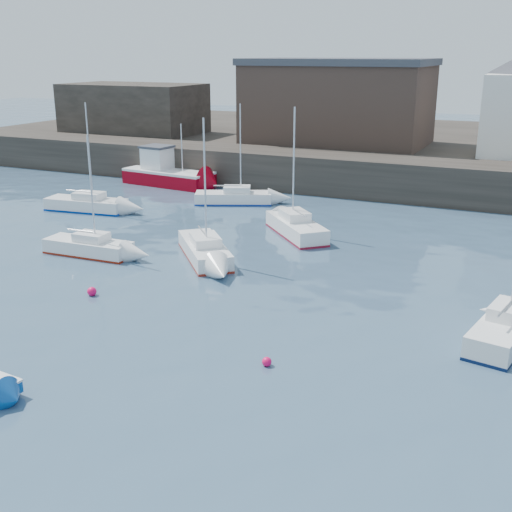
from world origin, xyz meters
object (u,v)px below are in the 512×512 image
at_px(buoy_near, 92,295).
at_px(buoy_far, 220,254).
at_px(sailboat_f, 296,227).
at_px(sailboat_c, 505,328).
at_px(sailboat_a, 89,247).
at_px(sailboat_b, 205,250).
at_px(buoy_mid, 267,366).
at_px(sailboat_e, 87,204).
at_px(fishing_boat, 166,173).
at_px(sailboat_h, 234,197).

xyz_separation_m(buoy_near, buoy_far, (2.40, 8.34, 0.00)).
height_order(sailboat_f, buoy_near, sailboat_f).
bearing_deg(sailboat_f, sailboat_c, -39.61).
distance_m(sailboat_a, sailboat_b, 6.62).
bearing_deg(buoy_mid, sailboat_b, 129.03).
bearing_deg(sailboat_f, sailboat_b, -113.88).
relative_size(sailboat_c, sailboat_f, 0.89).
relative_size(sailboat_e, buoy_far, 17.97).
distance_m(fishing_boat, sailboat_f, 19.08).
bearing_deg(buoy_near, fishing_boat, 114.80).
relative_size(sailboat_b, sailboat_e, 1.01).
bearing_deg(sailboat_h, fishing_boat, 154.61).
relative_size(fishing_boat, buoy_far, 19.39).
bearing_deg(sailboat_b, buoy_near, -105.75).
relative_size(fishing_boat, sailboat_h, 1.12).
distance_m(sailboat_c, sailboat_e, 31.10).
bearing_deg(buoy_near, sailboat_b, 74.25).
height_order(fishing_boat, buoy_near, fishing_boat).
bearing_deg(buoy_far, fishing_boat, 130.70).
xyz_separation_m(fishing_boat, buoy_near, (11.12, -24.06, -1.02)).
relative_size(sailboat_h, buoy_near, 16.90).
relative_size(fishing_boat, sailboat_e, 1.08).
bearing_deg(buoy_far, sailboat_h, 113.12).
distance_m(sailboat_b, buoy_near, 7.53).
height_order(sailboat_f, buoy_mid, sailboat_f).
relative_size(sailboat_b, buoy_mid, 21.71).
bearing_deg(sailboat_a, buoy_near, -50.22).
height_order(sailboat_f, buoy_far, sailboat_f).
height_order(buoy_mid, buoy_far, buoy_far).
bearing_deg(sailboat_e, buoy_far, -20.66).
bearing_deg(sailboat_e, sailboat_h, 37.31).
bearing_deg(sailboat_h, sailboat_e, -142.69).
bearing_deg(sailboat_c, sailboat_b, 164.75).
relative_size(fishing_boat, buoy_mid, 23.16).
xyz_separation_m(sailboat_a, buoy_mid, (14.58, -8.10, -0.47)).
distance_m(sailboat_a, buoy_mid, 16.68).
height_order(sailboat_b, buoy_far, sailboat_b).
xyz_separation_m(sailboat_e, buoy_near, (11.17, -13.46, -0.50)).
bearing_deg(sailboat_b, sailboat_h, 109.86).
height_order(sailboat_b, sailboat_f, sailboat_f).
height_order(fishing_boat, sailboat_f, sailboat_f).
height_order(sailboat_a, sailboat_e, sailboat_e).
relative_size(fishing_boat, sailboat_b, 1.07).
bearing_deg(sailboat_a, sailboat_b, 19.07).
relative_size(sailboat_b, sailboat_c, 1.11).
relative_size(sailboat_f, buoy_mid, 21.96).
bearing_deg(sailboat_c, buoy_far, 160.71).
relative_size(sailboat_a, sailboat_c, 0.96).
distance_m(sailboat_a, sailboat_f, 12.60).
height_order(sailboat_e, sailboat_h, sailboat_e).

